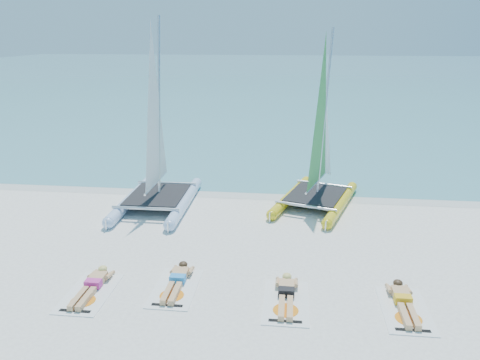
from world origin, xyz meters
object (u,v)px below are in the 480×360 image
object	(u,v)px
towel_b	(176,288)
towel_c	(286,302)
catamaran_blue	(156,150)
towel_a	(90,293)
catamaran_yellow	(321,148)
sunbather_b	(177,280)
sunbather_a	(93,285)
sunbather_c	(286,293)
towel_d	(405,310)
sunbather_d	(403,301)

from	to	relation	value
towel_b	towel_c	bearing A→B (deg)	-6.65
catamaran_blue	towel_a	bearing A→B (deg)	-89.95
catamaran_yellow	sunbather_b	distance (m)	7.51
catamaran_blue	sunbather_a	size ratio (longest dim) A/B	3.78
sunbather_b	towel_c	bearing A→B (deg)	-10.79
catamaran_yellow	towel_b	bearing A→B (deg)	-101.82
sunbather_b	towel_c	world-z (taller)	sunbather_b
sunbather_a	towel_c	xyz separation A→B (m)	(4.51, -0.05, -0.11)
sunbather_c	towel_d	size ratio (longest dim) A/B	0.93
sunbather_a	sunbather_d	distance (m)	7.08
sunbather_a	sunbather_c	distance (m)	4.51
towel_c	catamaran_yellow	bearing A→B (deg)	81.53
catamaran_blue	sunbather_c	world-z (taller)	catamaran_blue
sunbather_c	towel_a	bearing A→B (deg)	-175.74
towel_d	towel_b	bearing A→B (deg)	176.46
catamaran_yellow	sunbather_c	world-z (taller)	catamaran_yellow
towel_a	towel_c	bearing A→B (deg)	1.83
towel_c	towel_b	bearing A→B (deg)	173.35
towel_d	sunbather_b	bearing A→B (deg)	174.34
catamaran_blue	catamaran_yellow	xyz separation A→B (m)	(5.58, 1.07, -0.02)
catamaran_blue	sunbather_c	distance (m)	7.42
towel_c	towel_d	bearing A→B (deg)	-0.37
towel_b	towel_d	distance (m)	5.17
towel_b	sunbather_b	distance (m)	0.22
towel_d	sunbather_d	world-z (taller)	sunbather_d
catamaran_yellow	towel_a	size ratio (longest dim) A/B	3.31
sunbather_a	sunbather_b	xyz separation A→B (m)	(1.92, 0.45, 0.00)
catamaran_blue	towel_c	bearing A→B (deg)	-52.04
catamaran_yellow	towel_a	xyz separation A→B (m)	(-5.53, -6.96, -1.92)
sunbather_c	towel_d	world-z (taller)	sunbather_c
sunbather_b	towel_b	bearing A→B (deg)	-90.00
catamaran_yellow	sunbather_c	size ratio (longest dim) A/B	3.55
catamaran_yellow	sunbather_b	xyz separation A→B (m)	(-3.61, -6.33, -1.81)
sunbather_a	sunbather_b	distance (m)	1.97
sunbather_b	towel_d	xyz separation A→B (m)	(5.16, -0.51, -0.11)
towel_b	sunbather_c	bearing A→B (deg)	-2.44
catamaran_yellow	sunbather_d	world-z (taller)	catamaran_yellow
sunbather_a	towel_d	world-z (taller)	sunbather_a
catamaran_yellow	towel_c	size ratio (longest dim) A/B	3.31
sunbather_b	catamaran_blue	bearing A→B (deg)	110.52
sunbather_c	towel_d	distance (m)	2.58
sunbather_d	catamaran_blue	bearing A→B (deg)	141.96
towel_a	sunbather_a	size ratio (longest dim) A/B	1.07
catamaran_blue	towel_b	world-z (taller)	catamaran_blue
catamaran_yellow	towel_c	xyz separation A→B (m)	(-1.02, -6.82, -1.92)
towel_b	towel_a	bearing A→B (deg)	-166.88
catamaran_blue	sunbather_a	bearing A→B (deg)	-89.94
sunbather_a	sunbather_c	world-z (taller)	same
sunbather_b	sunbather_c	distance (m)	2.61
catamaran_yellow	sunbather_b	size ratio (longest dim) A/B	3.55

